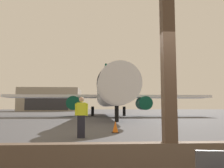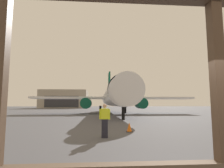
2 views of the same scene
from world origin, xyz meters
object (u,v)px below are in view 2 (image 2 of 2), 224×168
Objects in this scene: ground_crew_worker at (105,120)px; traffic_cone at (129,127)px; distant_hangar at (65,99)px; airplane at (114,96)px.

ground_crew_worker is 2.93× the size of traffic_cone.
airplane is at bearing -71.40° from distant_hangar.
ground_crew_worker is at bearing -95.88° from airplane.
traffic_cone is 78.07m from distant_hangar.
traffic_cone is (-0.82, -21.70, -2.89)m from airplane.
ground_crew_worker is 2.59m from traffic_cone.
airplane reaches higher than traffic_cone.
distant_hangar is (-18.27, 54.30, 0.83)m from airplane.
traffic_cone is 0.03× the size of distant_hangar.
ground_crew_worker is at bearing -130.02° from traffic_cone.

